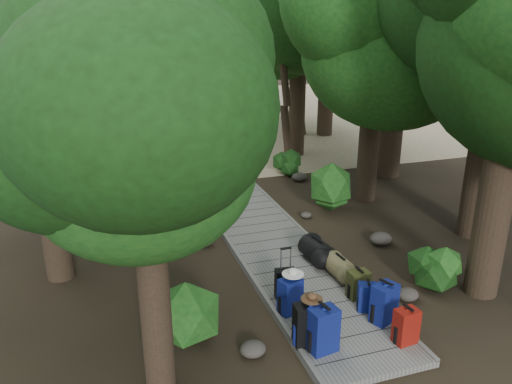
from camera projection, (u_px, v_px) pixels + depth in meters
name	position (u px, v px, depth m)	size (l,w,h in m)	color
ground	(270.00, 244.00, 11.95)	(120.00, 120.00, 0.00)	#312518
sand_beach	(167.00, 120.00, 26.27)	(40.00, 22.00, 0.02)	#CAB288
boardwalk	(257.00, 226.00, 12.83)	(2.00, 12.00, 0.12)	gray
backpack_left_a	(323.00, 328.00, 7.85)	(0.45, 0.31, 0.84)	navy
backpack_left_b	(307.00, 323.00, 8.02)	(0.43, 0.30, 0.79)	black
backpack_left_c	(290.00, 294.00, 8.89)	(0.40, 0.28, 0.73)	navy
backpack_right_a	(406.00, 324.00, 8.08)	(0.37, 0.26, 0.67)	maroon
backpack_right_b	(384.00, 301.00, 8.62)	(0.44, 0.31, 0.78)	navy
backpack_right_c	(367.00, 296.00, 8.98)	(0.34, 0.24, 0.58)	navy
backpack_right_d	(358.00, 283.00, 9.41)	(0.39, 0.28, 0.59)	#3D3C19
duffel_right_khaki	(340.00, 267.00, 10.17)	(0.43, 0.65, 0.43)	brown
duffel_right_black	(317.00, 250.00, 10.82)	(0.49, 0.78, 0.49)	black
suitcase_on_boardwalk	(285.00, 284.00, 9.38)	(0.38, 0.21, 0.59)	black
lone_suitcase_on_sand	(212.00, 150.00, 19.10)	(0.37, 0.21, 0.59)	black
hat_brown	(312.00, 296.00, 7.93)	(0.36, 0.36, 0.11)	#51351E
hat_white	(293.00, 271.00, 8.80)	(0.39, 0.39, 0.13)	silver
kayak	(122.00, 149.00, 19.80)	(0.67, 3.04, 0.30)	#9E310D
sun_lounger	(250.00, 134.00, 21.79)	(0.54, 1.68, 0.54)	silver
tree_right_b	(508.00, 6.00, 10.72)	(6.01, 6.01, 10.73)	black
tree_right_c	(376.00, 54.00, 13.51)	(4.86, 4.86, 8.41)	black
tree_right_d	(403.00, 6.00, 15.32)	(5.96, 5.96, 10.92)	black
tree_right_e	(299.00, 36.00, 18.19)	(4.98, 4.98, 8.97)	black
tree_right_f	(329.00, 20.00, 21.24)	(5.61, 5.61, 10.01)	black
tree_left_a	(146.00, 190.00, 6.30)	(3.71, 3.71, 6.19)	black
tree_left_b	(34.00, 88.00, 9.17)	(4.35, 4.35, 7.84)	black
tree_left_c	(63.00, 68.00, 12.07)	(4.57, 4.57, 7.95)	black
tree_back_a	(135.00, 19.00, 23.55)	(5.84, 5.84, 10.10)	black
tree_back_b	(193.00, 33.00, 24.62)	(4.92, 4.92, 8.79)	black
tree_back_c	(273.00, 39.00, 25.61)	(4.48, 4.48, 8.07)	black
tree_back_d	(32.00, 38.00, 21.47)	(5.14, 5.14, 8.56)	black
palm_right_a	(293.00, 72.00, 16.97)	(3.96, 3.96, 6.75)	#1A4312
palm_right_b	(303.00, 48.00, 21.92)	(3.98, 3.98, 7.70)	#1A4312
palm_right_c	(223.00, 51.00, 22.35)	(4.61, 4.61, 7.33)	#1A4312
palm_left_a	(67.00, 87.00, 14.84)	(4.00, 4.00, 6.37)	#1A4312
rock_left_a	(253.00, 349.00, 8.01)	(0.43, 0.38, 0.23)	#4C473F
rock_left_b	(169.00, 303.00, 9.31)	(0.41, 0.37, 0.23)	#4C473F
rock_left_c	(204.00, 241.00, 11.84)	(0.48, 0.43, 0.26)	#4C473F
rock_left_d	(156.00, 208.00, 13.98)	(0.30, 0.27, 0.17)	#4C473F
rock_right_a	(408.00, 294.00, 9.58)	(0.43, 0.38, 0.24)	#4C473F
rock_right_b	(381.00, 239.00, 11.91)	(0.53, 0.48, 0.29)	#4C473F
rock_right_c	(306.00, 215.00, 13.50)	(0.29, 0.26, 0.16)	#4C473F
rock_right_d	(299.00, 177.00, 16.50)	(0.51, 0.46, 0.28)	#4C473F
shrub_left_a	(191.00, 311.00, 8.25)	(1.25, 1.25, 1.13)	#154616
shrub_left_b	(174.00, 222.00, 12.10)	(1.02, 1.02, 0.92)	#154616
shrub_left_c	(125.00, 181.00, 14.57)	(1.35, 1.35, 1.22)	#154616
shrub_right_a	(437.00, 266.00, 9.95)	(1.03, 1.03, 0.93)	#154616
shrub_right_b	(337.00, 189.00, 13.90)	(1.38, 1.38, 1.24)	#154616
shrub_right_c	(286.00, 164.00, 17.05)	(0.89, 0.89, 0.80)	#154616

